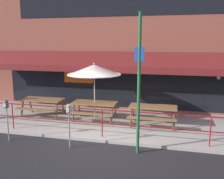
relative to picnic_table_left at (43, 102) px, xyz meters
name	(u,v)px	position (x,y,z in m)	size (l,w,h in m)	color
ground_plane	(100,143)	(3.17, -2.01, -0.71)	(120.00, 120.00, 0.00)	#232326
patio_deck	(114,123)	(3.17, -0.01, -0.66)	(15.00, 4.00, 0.10)	#ADA89E
restaurant_building	(125,34)	(3.17, 2.22, 2.93)	(15.00, 1.60, 7.33)	brown
patio_railing	(102,117)	(3.17, -1.71, 0.09)	(13.84, 0.04, 0.97)	maroon
picnic_table_left	(43,102)	(0.00, 0.00, 0.00)	(1.80, 1.42, 0.76)	brown
picnic_table_centre	(95,106)	(2.37, -0.04, 0.00)	(1.80, 1.42, 0.76)	brown
picnic_table_right	(153,110)	(4.74, -0.11, 0.00)	(1.80, 1.42, 0.76)	brown
patio_umbrella_centre	(94,70)	(2.37, -0.03, 1.47)	(2.14, 2.14, 2.38)	#B7B2A8
parking_meter_near	(6,108)	(0.14, -2.57, 0.44)	(0.15, 0.16, 1.42)	gray
parking_meter_far	(69,113)	(2.37, -2.62, 0.44)	(0.15, 0.16, 1.42)	gray
street_sign_pole	(139,84)	(4.49, -2.46, 1.40)	(0.28, 0.09, 4.10)	#1E6033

